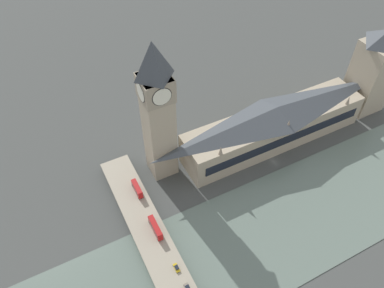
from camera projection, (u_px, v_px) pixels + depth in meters
ground_plane at (274, 162)px, 205.61m from camera, size 600.00×600.00×0.00m
river_water at (314, 208)px, 184.87m from camera, size 55.93×360.00×0.30m
parliament_hall at (275, 125)px, 207.22m from camera, size 22.41×107.68×25.87m
clock_tower at (157, 111)px, 171.85m from camera, size 14.29×14.29×78.08m
victoria_tower at (373, 70)px, 218.21m from camera, size 19.84×19.84×57.65m
road_bridge at (170, 276)px, 157.83m from camera, size 143.86×15.24×4.46m
double_decker_bus_mid at (155, 228)px, 169.43m from camera, size 11.86×2.56×4.97m
double_decker_bus_rear at (137, 189)px, 184.54m from camera, size 10.05×2.51×4.67m
car_northbound_mid at (177, 268)px, 158.49m from camera, size 4.01×1.77×1.49m
car_southbound_mid at (188, 288)px, 152.78m from camera, size 3.92×1.93×1.27m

